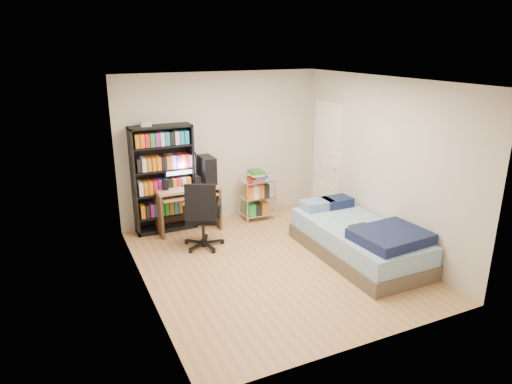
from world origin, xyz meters
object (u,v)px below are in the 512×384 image
media_shelf (163,178)px  computer_desk (191,189)px  office_chair (203,227)px  bed (359,240)px

media_shelf → computer_desk: size_ratio=1.43×
office_chair → bed: (1.92, -1.24, -0.06)m
media_shelf → bed: bearing=-44.0°
media_shelf → bed: 3.18m
media_shelf → bed: media_shelf is taller
bed → office_chair: bearing=147.0°
media_shelf → office_chair: 1.13m
computer_desk → media_shelf: bearing=167.6°
bed → computer_desk: bearing=131.3°
office_chair → bed: size_ratio=0.49×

